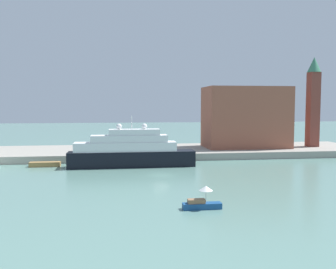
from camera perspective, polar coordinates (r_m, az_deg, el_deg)
name	(u,v)px	position (r m, az deg, el deg)	size (l,w,h in m)	color
ground	(161,175)	(67.29, -1.08, -6.22)	(400.00, 400.00, 0.00)	slate
quay_dock	(148,152)	(93.79, -3.03, -2.66)	(110.00, 22.15, 1.64)	gray
large_yacht	(130,151)	(76.29, -5.78, -2.60)	(25.56, 4.21, 10.41)	black
small_motorboat	(202,201)	(46.01, 5.22, -10.08)	(4.72, 1.65, 2.82)	navy
work_barge	(45,164)	(80.38, -18.25, -4.33)	(6.09, 1.82, 0.96)	olive
harbor_building	(246,117)	(98.40, 11.75, 2.60)	(21.01, 11.54, 15.51)	#93513D
bell_tower	(313,98)	(104.88, 21.28, 5.16)	(3.48, 3.48, 23.25)	brown
parked_car	(95,148)	(91.89, -11.13, -1.99)	(4.50, 1.72, 1.41)	silver
person_figure	(108,148)	(89.52, -9.11, -2.02)	(0.36, 0.36, 1.68)	maroon
mooring_bollard	(139,152)	(83.65, -4.39, -2.71)	(0.48, 0.48, 0.76)	black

